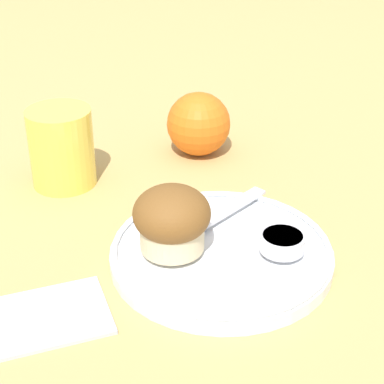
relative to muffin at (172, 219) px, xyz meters
The scene contains 9 objects.
ground_plane 0.08m from the muffin, 10.99° to the left, with size 3.00×3.00×0.00m, color tan.
plate 0.06m from the muffin, 14.63° to the right, with size 0.22×0.22×0.02m.
muffin is the anchor object (origin of this frame).
cream_ramekin 0.11m from the muffin, 21.97° to the right, with size 0.04×0.04×0.02m.
berry_pair 0.06m from the muffin, 52.43° to the left, with size 0.03×0.02×0.02m.
butter_knife 0.07m from the muffin, 30.34° to the left, with size 0.15×0.09×0.00m.
orange_fruit 0.25m from the muffin, 63.64° to the left, with size 0.08×0.08×0.08m.
juice_glass 0.21m from the muffin, 108.81° to the left, with size 0.08×0.08×0.09m.
folded_napkin 0.16m from the muffin, 165.14° to the right, with size 0.15×0.08×0.01m.
Camera 1 is at (-0.21, -0.50, 0.37)m, focal length 60.00 mm.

